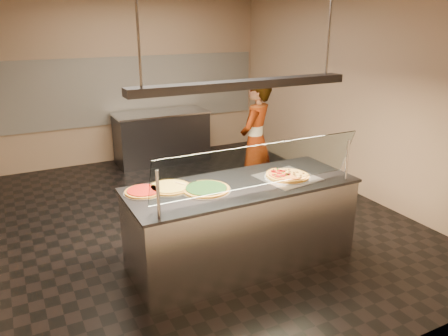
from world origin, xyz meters
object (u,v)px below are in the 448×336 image
perforated_tray (287,177)px  half_pizza_pepperoni (279,176)px  worker (256,141)px  pizza_tomato (144,191)px  pizza_cheese (169,187)px  half_pizza_sausage (296,174)px  heat_lamp_housing (243,84)px  pizza_spatula (187,184)px  sneeze_guard (260,166)px  serving_counter (241,224)px  prep_table (162,137)px  pizza_spinach (206,189)px

perforated_tray → half_pizza_pepperoni: half_pizza_pepperoni is taller
worker → pizza_tomato: bearing=-5.3°
pizza_cheese → worker: (1.77, 1.26, -0.06)m
half_pizza_sausage → pizza_cheese: bearing=168.4°
pizza_cheese → heat_lamp_housing: heat_lamp_housing is taller
half_pizza_pepperoni → pizza_tomato: 1.42m
half_pizza_sausage → pizza_cheese: size_ratio=1.06×
half_pizza_pepperoni → pizza_spatula: 0.98m
sneeze_guard → pizza_spatula: bearing=134.8°
serving_counter → half_pizza_sausage: (0.64, -0.06, 0.49)m
half_pizza_sausage → heat_lamp_housing: (-0.64, 0.06, 0.99)m
pizza_tomato → pizza_spatula: bearing=-4.0°
half_pizza_sausage → prep_table: 3.93m
half_pizza_pepperoni → pizza_tomato: half_pizza_pepperoni is taller
sneeze_guard → worker: worker is taller
half_pizza_pepperoni → prep_table: size_ratio=0.29×
half_pizza_sausage → half_pizza_pepperoni: bearing=179.7°
pizza_spatula → pizza_cheese: bearing=172.7°
half_pizza_pepperoni → worker: 1.67m
prep_table → serving_counter: bearing=-96.7°
perforated_tray → half_pizza_pepperoni: (-0.11, 0.00, 0.03)m
pizza_tomato → heat_lamp_housing: (0.98, -0.22, 1.01)m
serving_counter → pizza_tomato: (-0.98, 0.22, 0.48)m
serving_counter → worker: 1.86m
prep_table → sneeze_guard: bearing=-96.1°
pizza_spatula → prep_table: (0.98, 3.64, -0.49)m
pizza_tomato → half_pizza_pepperoni: bearing=-11.5°
sneeze_guard → pizza_spinach: 0.60m
sneeze_guard → worker: bearing=60.0°
half_pizza_sausage → pizza_cheese: 1.38m
serving_counter → half_pizza_sausage: half_pizza_sausage is taller
pizza_tomato → heat_lamp_housing: bearing=-12.9°
sneeze_guard → half_pizza_sausage: (0.64, 0.28, -0.27)m
pizza_spinach → worker: (1.46, 1.48, -0.06)m
pizza_spatula → prep_table: pizza_spatula is taller
half_pizza_sausage → serving_counter: bearing=174.5°
heat_lamp_housing → pizza_tomato: bearing=167.1°
sneeze_guard → pizza_cheese: size_ratio=4.72×
pizza_cheese → prep_table: (1.16, 3.61, -0.48)m
pizza_spinach → worker: bearing=45.4°
pizza_spinach → prep_table: 3.95m
half_pizza_sausage → perforated_tray: bearing=-180.0°
half_pizza_sausage → heat_lamp_housing: bearing=174.5°
sneeze_guard → pizza_tomato: 1.17m
sneeze_guard → perforated_tray: size_ratio=3.46×
serving_counter → heat_lamp_housing: heat_lamp_housing is taller
serving_counter → pizza_spinach: (-0.41, -0.00, 0.48)m
half_pizza_pepperoni → pizza_spinach: size_ratio=0.97×
sneeze_guard → pizza_spinach: sneeze_guard is taller
serving_counter → prep_table: 3.86m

